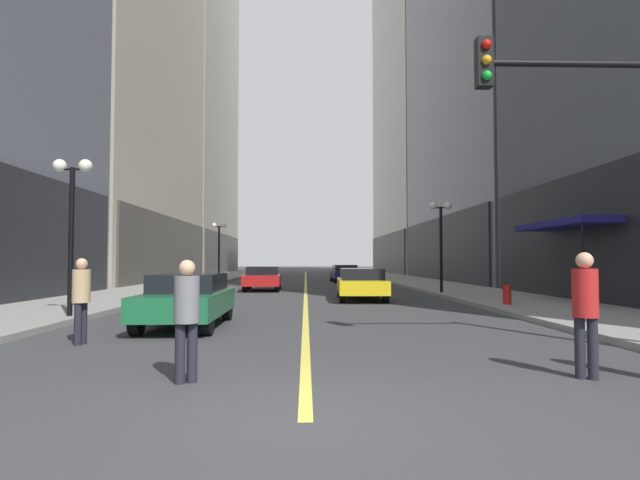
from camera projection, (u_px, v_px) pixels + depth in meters
name	position (u px, v px, depth m)	size (l,w,h in m)	color
ground_plane	(306.00, 281.00, 40.11)	(200.00, 200.00, 0.00)	#38383A
sidewalk_left	(201.00, 280.00, 39.88)	(4.50, 78.00, 0.15)	gray
sidewalk_right	(409.00, 280.00, 40.35)	(4.50, 78.00, 0.15)	gray
lane_centre_stripe	(306.00, 281.00, 40.11)	(0.16, 70.00, 0.01)	#E5D64C
building_left_mid	(80.00, 3.00, 39.99)	(14.92, 24.00, 44.09)	#B7AD99
building_left_far	(173.00, 15.00, 65.95)	(13.75, 26.00, 67.45)	#A8A399
building_right_far	(431.00, 92.00, 66.51)	(12.11, 26.00, 47.80)	#A8A399
storefront_awning_right	(565.00, 225.00, 18.93)	(1.60, 5.26, 3.12)	navy
car_green	(188.00, 298.00, 12.60)	(1.80, 4.13, 1.32)	#196038
car_yellow	(361.00, 283.00, 21.12)	(2.09, 4.65, 1.32)	yellow
car_red	(263.00, 277.00, 27.79)	(2.00, 4.11, 1.32)	#B21919
car_navy	(344.00, 273.00, 38.33)	(2.01, 4.53, 1.32)	#141E4C
pedestrian_in_grey_suit	(187.00, 311.00, 6.86)	(0.45, 0.45, 1.66)	black
pedestrian_in_tan_trench	(81.00, 294.00, 9.96)	(0.42, 0.42, 1.70)	black
pedestrian_in_red_jacket	(586.00, 305.00, 7.08)	(0.45, 0.45, 1.77)	black
traffic_light_near_right	(604.00, 144.00, 9.09)	(3.43, 0.35, 5.65)	black
street_lamp_left_near	(72.00, 202.00, 13.84)	(1.06, 0.36, 4.43)	black
street_lamp_left_far	(219.00, 239.00, 37.34)	(1.06, 0.36, 4.43)	black
street_lamp_right_mid	(441.00, 227.00, 23.96)	(1.06, 0.36, 4.43)	black
fire_hydrant_right	(507.00, 297.00, 17.33)	(0.28, 0.28, 0.80)	red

